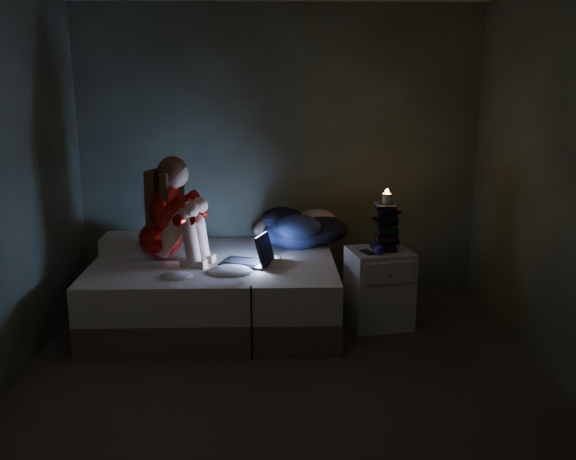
{
  "coord_description": "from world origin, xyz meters",
  "views": [
    {
      "loc": [
        -0.1,
        -3.95,
        2.0
      ],
      "look_at": [
        0.05,
        1.0,
        0.8
      ],
      "focal_mm": 40.42,
      "sensor_mm": 36.0,
      "label": 1
    }
  ],
  "objects_px": {
    "bed": "(215,291)",
    "phone": "(366,251)",
    "laptop": "(246,248)",
    "woman": "(159,209)",
    "candle": "(387,198)",
    "nightstand": "(379,288)"
  },
  "relations": [
    {
      "from": "bed",
      "to": "phone",
      "type": "distance_m",
      "value": 1.27
    },
    {
      "from": "laptop",
      "to": "phone",
      "type": "xyz_separation_m",
      "value": [
        0.95,
        -0.03,
        -0.03
      ]
    },
    {
      "from": "woman",
      "to": "laptop",
      "type": "bearing_deg",
      "value": 9.59
    },
    {
      "from": "candle",
      "to": "woman",
      "type": "bearing_deg",
      "value": 177.16
    },
    {
      "from": "nightstand",
      "to": "bed",
      "type": "bearing_deg",
      "value": 164.6
    },
    {
      "from": "nightstand",
      "to": "phone",
      "type": "height_order",
      "value": "phone"
    },
    {
      "from": "bed",
      "to": "phone",
      "type": "height_order",
      "value": "phone"
    },
    {
      "from": "woman",
      "to": "candle",
      "type": "height_order",
      "value": "woman"
    },
    {
      "from": "woman",
      "to": "bed",
      "type": "bearing_deg",
      "value": 21.76
    },
    {
      "from": "bed",
      "to": "candle",
      "type": "xyz_separation_m",
      "value": [
        1.37,
        -0.1,
        0.78
      ]
    },
    {
      "from": "laptop",
      "to": "bed",
      "type": "bearing_deg",
      "value": 172.83
    },
    {
      "from": "bed",
      "to": "woman",
      "type": "relative_size",
      "value": 2.27
    },
    {
      "from": "nightstand",
      "to": "candle",
      "type": "bearing_deg",
      "value": -4.53
    },
    {
      "from": "woman",
      "to": "candle",
      "type": "relative_size",
      "value": 10.66
    },
    {
      "from": "woman",
      "to": "nightstand",
      "type": "bearing_deg",
      "value": 16.69
    },
    {
      "from": "laptop",
      "to": "phone",
      "type": "bearing_deg",
      "value": 18.97
    },
    {
      "from": "candle",
      "to": "phone",
      "type": "xyz_separation_m",
      "value": [
        -0.16,
        -0.06,
        -0.41
      ]
    },
    {
      "from": "phone",
      "to": "woman",
      "type": "bearing_deg",
      "value": 159.72
    },
    {
      "from": "bed",
      "to": "woman",
      "type": "distance_m",
      "value": 0.81
    },
    {
      "from": "nightstand",
      "to": "woman",
      "type": "bearing_deg",
      "value": 166.2
    },
    {
      "from": "laptop",
      "to": "candle",
      "type": "bearing_deg",
      "value": 22.24
    },
    {
      "from": "laptop",
      "to": "nightstand",
      "type": "distance_m",
      "value": 1.12
    }
  ]
}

